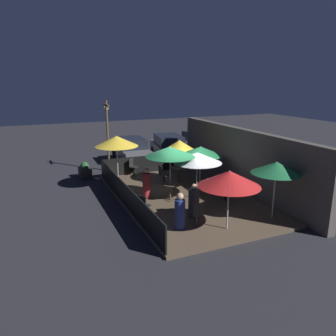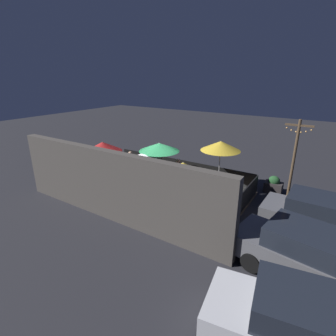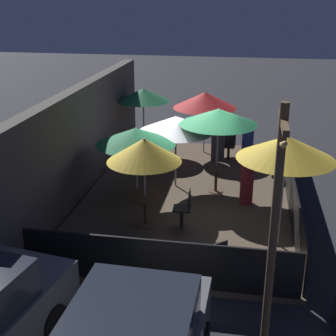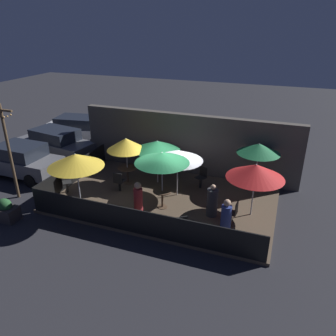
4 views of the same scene
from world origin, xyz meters
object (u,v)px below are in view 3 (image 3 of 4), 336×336
(patio_umbrella_5, at_px, (136,136))
(patron_1, at_px, (247,180))
(patio_umbrella_4, at_px, (205,100))
(patio_chair_4, at_px, (185,207))
(patio_umbrella_0, at_px, (218,117))
(patio_chair_1, at_px, (214,260))
(patio_chair_0, at_px, (145,157))
(light_post, at_px, (274,231))
(dining_table_0, at_px, (216,172))
(patio_umbrella_3, at_px, (286,148))
(patio_umbrella_6, at_px, (143,95))
(patron_0, at_px, (218,149))
(patio_chair_2, at_px, (276,163))
(patio_chair_3, at_px, (229,144))
(patio_umbrella_1, at_px, (144,150))
(patron_2, at_px, (248,144))
(patio_umbrella_2, at_px, (176,124))
(dining_table_1, at_px, (145,201))

(patio_umbrella_5, bearing_deg, patron_1, -82.62)
(patio_umbrella_4, distance_m, patio_chair_4, 5.76)
(patio_umbrella_0, height_order, patio_chair_1, patio_umbrella_0)
(patio_chair_0, bearing_deg, light_post, -40.32)
(dining_table_0, bearing_deg, patio_chair_4, 165.82)
(patio_umbrella_4, bearing_deg, patio_chair_0, 147.07)
(patio_umbrella_3, bearing_deg, patio_umbrella_4, 20.32)
(dining_table_0, distance_m, patio_chair_4, 2.30)
(patio_umbrella_3, relative_size, patio_umbrella_6, 1.15)
(patio_umbrella_4, bearing_deg, patio_umbrella_0, -168.60)
(patio_umbrella_4, xyz_separation_m, patio_umbrella_5, (-4.39, 1.32, -0.03))
(patio_umbrella_5, xyz_separation_m, light_post, (-5.16, -3.20, 0.34))
(patio_umbrella_5, distance_m, patron_0, 3.74)
(patio_chair_2, height_order, patio_chair_3, patio_chair_3)
(patio_chair_1, bearing_deg, patio_umbrella_0, -36.66)
(patio_umbrella_5, height_order, light_post, light_post)
(patio_chair_1, bearing_deg, patio_umbrella_5, -6.28)
(patio_umbrella_0, xyz_separation_m, patio_chair_3, (2.83, -0.21, -1.64))
(light_post, bearing_deg, patio_umbrella_6, 22.85)
(dining_table_0, bearing_deg, patio_umbrella_4, 11.40)
(patio_chair_4, bearing_deg, patio_chair_0, -65.91)
(patio_umbrella_1, bearing_deg, patio_umbrella_4, -8.14)
(patron_1, distance_m, patron_2, 3.33)
(patio_umbrella_3, distance_m, dining_table_0, 3.54)
(patio_umbrella_5, height_order, patio_chair_0, patio_umbrella_5)
(patio_chair_0, bearing_deg, patio_umbrella_3, -20.17)
(patio_umbrella_6, xyz_separation_m, patron_1, (-3.89, -3.60, -1.30))
(patio_umbrella_0, relative_size, patio_umbrella_2, 1.12)
(patio_umbrella_2, distance_m, patio_umbrella_3, 4.03)
(patio_chair_1, bearing_deg, patron_2, -44.71)
(patio_umbrella_2, bearing_deg, patio_chair_2, -68.92)
(patio_umbrella_2, distance_m, dining_table_1, 2.80)
(patio_umbrella_4, bearing_deg, light_post, -168.82)
(patron_0, xyz_separation_m, light_post, (-8.15, -1.31, 1.56))
(dining_table_1, relative_size, patron_2, 0.68)
(dining_table_0, distance_m, light_post, 6.47)
(patio_chair_1, xyz_separation_m, patio_chair_4, (2.14, 0.87, 0.01))
(patio_umbrella_5, bearing_deg, patron_2, -37.19)
(patio_chair_3, bearing_deg, dining_table_0, -0.00)
(patron_1, bearing_deg, patio_chair_1, 103.51)
(dining_table_0, bearing_deg, patio_chair_2, -51.90)
(patio_umbrella_6, relative_size, dining_table_0, 2.91)
(patio_umbrella_0, xyz_separation_m, patio_umbrella_1, (-2.28, 1.49, -0.26))
(patio_umbrella_2, distance_m, patron_2, 3.39)
(patio_umbrella_3, distance_m, patio_chair_3, 5.96)
(patio_umbrella_0, height_order, patio_umbrella_3, patio_umbrella_3)
(patio_chair_0, distance_m, patio_chair_3, 3.05)
(patio_umbrella_3, xyz_separation_m, patron_2, (5.39, 0.76, -1.65))
(patron_0, xyz_separation_m, patron_1, (-2.62, -0.95, 0.07))
(patio_umbrella_3, bearing_deg, light_post, 173.97)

